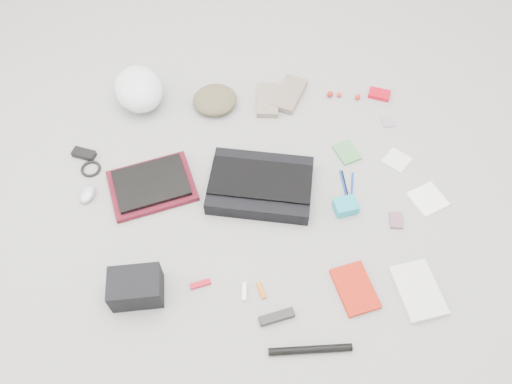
{
  "coord_description": "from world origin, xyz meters",
  "views": [
    {
      "loc": [
        -0.05,
        -1.15,
        1.8
      ],
      "look_at": [
        0.0,
        0.0,
        0.05
      ],
      "focal_mm": 35.0,
      "sensor_mm": 36.0,
      "label": 1
    }
  ],
  "objects_px": {
    "laptop": "(151,183)",
    "camera_bag": "(136,287)",
    "book_red": "(355,289)",
    "accordion_wallet": "(346,206)",
    "messenger_bag": "(260,185)",
    "bike_helmet": "(139,89)"
  },
  "relations": [
    {
      "from": "laptop",
      "to": "bike_helmet",
      "type": "relative_size",
      "value": 1.08
    },
    {
      "from": "camera_bag",
      "to": "accordion_wallet",
      "type": "bearing_deg",
      "value": 18.62
    },
    {
      "from": "laptop",
      "to": "accordion_wallet",
      "type": "distance_m",
      "value": 0.83
    },
    {
      "from": "bike_helmet",
      "to": "book_red",
      "type": "height_order",
      "value": "bike_helmet"
    },
    {
      "from": "book_red",
      "to": "accordion_wallet",
      "type": "relative_size",
      "value": 2.12
    },
    {
      "from": "camera_bag",
      "to": "book_red",
      "type": "bearing_deg",
      "value": -4.91
    },
    {
      "from": "laptop",
      "to": "accordion_wallet",
      "type": "relative_size",
      "value": 3.24
    },
    {
      "from": "laptop",
      "to": "book_red",
      "type": "height_order",
      "value": "laptop"
    },
    {
      "from": "messenger_bag",
      "to": "camera_bag",
      "type": "relative_size",
      "value": 2.26
    },
    {
      "from": "messenger_bag",
      "to": "accordion_wallet",
      "type": "xyz_separation_m",
      "value": [
        0.35,
        -0.11,
        -0.01
      ]
    },
    {
      "from": "laptop",
      "to": "camera_bag",
      "type": "distance_m",
      "value": 0.49
    },
    {
      "from": "messenger_bag",
      "to": "accordion_wallet",
      "type": "bearing_deg",
      "value": -7.98
    },
    {
      "from": "book_red",
      "to": "laptop",
      "type": "bearing_deg",
      "value": 133.04
    },
    {
      "from": "bike_helmet",
      "to": "accordion_wallet",
      "type": "height_order",
      "value": "bike_helmet"
    },
    {
      "from": "messenger_bag",
      "to": "laptop",
      "type": "xyz_separation_m",
      "value": [
        -0.47,
        0.03,
        -0.0
      ]
    },
    {
      "from": "bike_helmet",
      "to": "book_red",
      "type": "xyz_separation_m",
      "value": [
        0.89,
        -1.02,
        -0.07
      ]
    },
    {
      "from": "accordion_wallet",
      "to": "messenger_bag",
      "type": "bearing_deg",
      "value": 150.14
    },
    {
      "from": "camera_bag",
      "to": "book_red",
      "type": "distance_m",
      "value": 0.82
    },
    {
      "from": "book_red",
      "to": "accordion_wallet",
      "type": "distance_m",
      "value": 0.36
    },
    {
      "from": "camera_bag",
      "to": "accordion_wallet",
      "type": "height_order",
      "value": "camera_bag"
    },
    {
      "from": "messenger_bag",
      "to": "accordion_wallet",
      "type": "relative_size",
      "value": 4.61
    },
    {
      "from": "laptop",
      "to": "accordion_wallet",
      "type": "height_order",
      "value": "accordion_wallet"
    }
  ]
}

